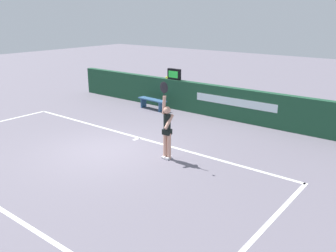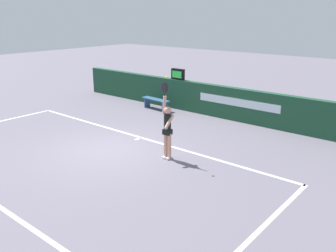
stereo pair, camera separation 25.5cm
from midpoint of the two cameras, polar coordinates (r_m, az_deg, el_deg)
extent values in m
plane|color=slate|center=(11.85, -10.24, -3.80)|extent=(60.00, 60.00, 0.00)
cube|color=white|center=(12.85, -5.12, -1.87)|extent=(11.68, 0.11, 0.00)
cube|color=white|center=(7.78, 13.32, -16.08)|extent=(0.11, 5.65, 0.00)
cube|color=white|center=(12.75, -5.58, -2.05)|extent=(0.11, 0.30, 0.00)
cube|color=#1A462E|center=(15.76, 5.05, 4.29)|extent=(14.88, 0.30, 1.34)
cube|color=silver|center=(14.81, 9.95, 3.74)|extent=(3.62, 0.01, 0.32)
cube|color=black|center=(16.48, 0.54, 8.18)|extent=(0.67, 0.15, 0.49)
cube|color=#33E54C|center=(16.42, 0.37, 8.15)|extent=(0.52, 0.01, 0.30)
cylinder|color=tan|center=(10.85, -0.50, -3.22)|extent=(0.12, 0.12, 0.81)
cylinder|color=tan|center=(10.93, -1.12, -3.07)|extent=(0.12, 0.12, 0.81)
cube|color=white|center=(10.98, -0.56, -5.07)|extent=(0.12, 0.25, 0.07)
cube|color=white|center=(11.05, -1.17, -4.91)|extent=(0.12, 0.25, 0.07)
cylinder|color=black|center=(10.67, -0.83, 0.34)|extent=(0.22, 0.22, 0.58)
cube|color=black|center=(10.74, -0.82, -0.92)|extent=(0.26, 0.22, 0.16)
sphere|color=tan|center=(10.55, -0.84, 2.51)|extent=(0.22, 0.22, 0.22)
cylinder|color=tan|center=(10.58, -1.32, 3.33)|extent=(0.14, 0.10, 0.55)
cylinder|color=tan|center=(10.53, -0.54, 0.68)|extent=(0.12, 0.43, 0.39)
ellipsoid|color=black|center=(10.47, -1.34, 6.10)|extent=(0.33, 0.05, 0.38)
cylinder|color=black|center=(10.50, -1.33, 5.09)|extent=(0.03, 0.03, 0.18)
sphere|color=#CBE030|center=(10.15, -0.95, 7.67)|extent=(0.07, 0.07, 0.07)
cube|color=#325A86|center=(16.52, -2.96, 4.19)|extent=(1.55, 0.48, 0.05)
cube|color=#325A86|center=(16.98, -4.32, 3.73)|extent=(0.08, 0.32, 0.46)
cube|color=#325A86|center=(16.17, -1.51, 3.08)|extent=(0.08, 0.32, 0.46)
camera|label=1|loc=(0.13, -90.71, -0.22)|focal=38.61mm
camera|label=2|loc=(0.13, 89.29, 0.22)|focal=38.61mm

